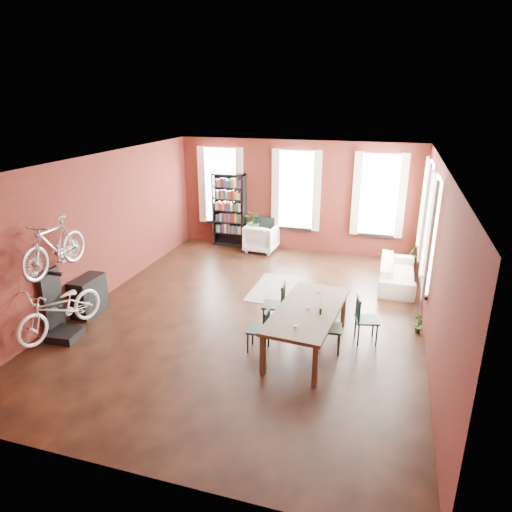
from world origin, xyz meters
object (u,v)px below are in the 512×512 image
at_px(dining_table, 307,329).
at_px(dining_chair_c, 330,328).
at_px(dining_chair_d, 367,320).
at_px(console_table, 89,295).
at_px(bike_trainer, 65,335).
at_px(white_armchair, 261,236).
at_px(dining_chair_a, 258,330).
at_px(bookshelf, 229,210).
at_px(dining_chair_b, 274,305).
at_px(cream_sofa, 398,268).
at_px(plant_stand, 253,240).
at_px(bicycle_floor, 57,287).

height_order(dining_table, dining_chair_c, dining_chair_c).
distance_m(dining_chair_d, console_table, 5.72).
distance_m(dining_chair_c, bike_trainer, 4.99).
bearing_deg(dining_chair_c, white_armchair, 21.82).
relative_size(bike_trainer, console_table, 0.68).
distance_m(dining_chair_a, dining_chair_d, 2.05).
relative_size(bookshelf, white_armchair, 2.46).
height_order(dining_chair_d, bike_trainer, dining_chair_d).
bearing_deg(console_table, white_armchair, 64.57).
relative_size(dining_chair_b, cream_sofa, 0.45).
distance_m(dining_chair_b, dining_chair_c, 1.34).
xyz_separation_m(dining_chair_b, console_table, (-3.89, -0.56, -0.06)).
bearing_deg(cream_sofa, dining_table, 156.54).
relative_size(dining_chair_b, dining_chair_c, 1.02).
distance_m(cream_sofa, plant_stand, 4.49).
relative_size(dining_table, cream_sofa, 1.11).
bearing_deg(bike_trainer, bookshelf, 80.36).
relative_size(dining_table, bookshelf, 1.05).
distance_m(dining_chair_c, cream_sofa, 3.72).
bearing_deg(bookshelf, plant_stand, -5.45).
height_order(plant_stand, bicycle_floor, bicycle_floor).
bearing_deg(dining_table, plant_stand, 121.99).
xyz_separation_m(dining_table, bike_trainer, (-4.46, -1.00, -0.32)).
distance_m(white_armchair, bike_trainer, 6.41).
xyz_separation_m(dining_table, dining_chair_d, (1.02, 0.57, 0.05)).
distance_m(dining_chair_d, plant_stand, 5.90).
bearing_deg(console_table, dining_chair_a, -5.83).
height_order(dining_chair_c, bike_trainer, dining_chair_c).
relative_size(dining_chair_c, cream_sofa, 0.44).
relative_size(plant_stand, bicycle_floor, 0.28).
height_order(dining_chair_a, plant_stand, dining_chair_a).
bearing_deg(white_armchair, dining_chair_b, 111.99).
bearing_deg(bike_trainer, white_armchair, 70.45).
distance_m(dining_chair_d, bookshelf, 6.49).
bearing_deg(bicycle_floor, dining_chair_c, 24.28).
xyz_separation_m(dining_table, plant_stand, (-2.63, 5.20, -0.14)).
bearing_deg(cream_sofa, console_table, 119.33).
xyz_separation_m(white_armchair, console_table, (-2.36, -4.96, -0.05)).
bearing_deg(dining_chair_d, bike_trainer, 91.53).
bearing_deg(dining_chair_d, plant_stand, 23.72).
relative_size(dining_chair_a, plant_stand, 1.57).
distance_m(dining_table, cream_sofa, 3.90).
distance_m(dining_chair_c, white_armchair, 5.69).
bearing_deg(dining_chair_a, console_table, -96.18).
xyz_separation_m(bookshelf, bicycle_floor, (-1.06, -6.29, -0.02)).
xyz_separation_m(console_table, plant_stand, (2.05, 5.13, -0.14)).
xyz_separation_m(dining_chair_d, cream_sofa, (0.54, 3.01, -0.04)).
relative_size(dining_chair_b, dining_chair_d, 1.04).
bearing_deg(cream_sofa, dining_chair_a, 148.57).
height_order(dining_chair_c, white_armchair, dining_chair_c).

